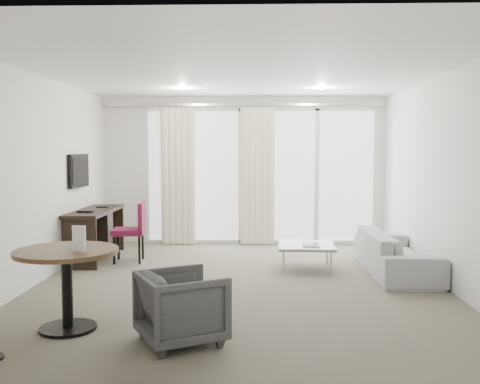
{
  "coord_description": "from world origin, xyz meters",
  "views": [
    {
      "loc": [
        0.19,
        -6.53,
        1.66
      ],
      "look_at": [
        0.0,
        0.6,
        1.1
      ],
      "focal_mm": 40.0,
      "sensor_mm": 36.0,
      "label": 1
    }
  ],
  "objects_px": {
    "desk": "(95,234)",
    "sofa": "(396,253)",
    "tub_armchair": "(182,307)",
    "coffee_table": "(306,257)",
    "desk_chair": "(128,232)",
    "round_table": "(67,290)",
    "rattan_chair_b": "(323,208)",
    "rattan_chair_a": "(311,211)"
  },
  "relations": [
    {
      "from": "desk",
      "to": "sofa",
      "type": "xyz_separation_m",
      "value": [
        4.33,
        -0.84,
        -0.09
      ]
    },
    {
      "from": "tub_armchair",
      "to": "coffee_table",
      "type": "distance_m",
      "value": 3.21
    },
    {
      "from": "desk_chair",
      "to": "desk",
      "type": "bearing_deg",
      "value": 157.66
    },
    {
      "from": "tub_armchair",
      "to": "coffee_table",
      "type": "xyz_separation_m",
      "value": [
        1.35,
        2.9,
        -0.14
      ]
    },
    {
      "from": "desk",
      "to": "coffee_table",
      "type": "distance_m",
      "value": 3.21
    },
    {
      "from": "tub_armchair",
      "to": "sofa",
      "type": "xyz_separation_m",
      "value": [
        2.53,
        2.66,
        -0.03
      ]
    },
    {
      "from": "desk_chair",
      "to": "coffee_table",
      "type": "bearing_deg",
      "value": -13.32
    },
    {
      "from": "desk_chair",
      "to": "round_table",
      "type": "relative_size",
      "value": 0.95
    },
    {
      "from": "sofa",
      "to": "coffee_table",
      "type": "bearing_deg",
      "value": 78.42
    },
    {
      "from": "desk",
      "to": "sofa",
      "type": "relative_size",
      "value": 0.83
    },
    {
      "from": "round_table",
      "to": "coffee_table",
      "type": "height_order",
      "value": "round_table"
    },
    {
      "from": "desk_chair",
      "to": "rattan_chair_b",
      "type": "relative_size",
      "value": 1.12
    },
    {
      "from": "round_table",
      "to": "tub_armchair",
      "type": "distance_m",
      "value": 1.14
    },
    {
      "from": "rattan_chair_b",
      "to": "tub_armchair",
      "type": "bearing_deg",
      "value": -87.66
    },
    {
      "from": "tub_armchair",
      "to": "rattan_chair_b",
      "type": "xyz_separation_m",
      "value": [
        2.13,
        7.15,
        0.08
      ]
    },
    {
      "from": "tub_armchair",
      "to": "rattan_chair_b",
      "type": "bearing_deg",
      "value": -44.53
    },
    {
      "from": "desk_chair",
      "to": "rattan_chair_b",
      "type": "height_order",
      "value": "desk_chair"
    },
    {
      "from": "desk_chair",
      "to": "coffee_table",
      "type": "height_order",
      "value": "desk_chair"
    },
    {
      "from": "round_table",
      "to": "desk_chair",
      "type": "bearing_deg",
      "value": 92.73
    },
    {
      "from": "round_table",
      "to": "rattan_chair_a",
      "type": "relative_size",
      "value": 1.3
    },
    {
      "from": "rattan_chair_a",
      "to": "round_table",
      "type": "bearing_deg",
      "value": -101.39
    },
    {
      "from": "coffee_table",
      "to": "rattan_chair_b",
      "type": "height_order",
      "value": "rattan_chair_b"
    },
    {
      "from": "round_table",
      "to": "rattan_chair_b",
      "type": "relative_size",
      "value": 1.19
    },
    {
      "from": "desk_chair",
      "to": "sofa",
      "type": "height_order",
      "value": "desk_chair"
    },
    {
      "from": "tub_armchair",
      "to": "sofa",
      "type": "height_order",
      "value": "tub_armchair"
    },
    {
      "from": "tub_armchair",
      "to": "rattan_chair_a",
      "type": "height_order",
      "value": "rattan_chair_a"
    },
    {
      "from": "sofa",
      "to": "desk",
      "type": "bearing_deg",
      "value": 78.98
    },
    {
      "from": "desk",
      "to": "rattan_chair_a",
      "type": "relative_size",
      "value": 2.23
    },
    {
      "from": "desk_chair",
      "to": "sofa",
      "type": "relative_size",
      "value": 0.46
    },
    {
      "from": "desk_chair",
      "to": "rattan_chair_b",
      "type": "distance_m",
      "value": 5.1
    },
    {
      "from": "round_table",
      "to": "rattan_chair_b",
      "type": "height_order",
      "value": "rattan_chair_b"
    },
    {
      "from": "rattan_chair_a",
      "to": "rattan_chair_b",
      "type": "bearing_deg",
      "value": 61.92
    },
    {
      "from": "round_table",
      "to": "rattan_chair_a",
      "type": "bearing_deg",
      "value": 65.77
    },
    {
      "from": "rattan_chair_b",
      "to": "sofa",
      "type": "bearing_deg",
      "value": -65.91
    },
    {
      "from": "sofa",
      "to": "rattan_chair_a",
      "type": "distance_m",
      "value": 4.2
    },
    {
      "from": "desk",
      "to": "desk_chair",
      "type": "height_order",
      "value": "desk_chair"
    },
    {
      "from": "desk_chair",
      "to": "rattan_chair_b",
      "type": "bearing_deg",
      "value": 44.48
    },
    {
      "from": "desk_chair",
      "to": "sofa",
      "type": "bearing_deg",
      "value": -14.07
    },
    {
      "from": "tub_armchair",
      "to": "desk_chair",
      "type": "bearing_deg",
      "value": -7.44
    },
    {
      "from": "desk",
      "to": "rattan_chair_b",
      "type": "xyz_separation_m",
      "value": [
        3.92,
        3.64,
        0.02
      ]
    },
    {
      "from": "tub_armchair",
      "to": "rattan_chair_b",
      "type": "height_order",
      "value": "rattan_chair_b"
    },
    {
      "from": "tub_armchair",
      "to": "sofa",
      "type": "relative_size",
      "value": 0.35
    }
  ]
}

